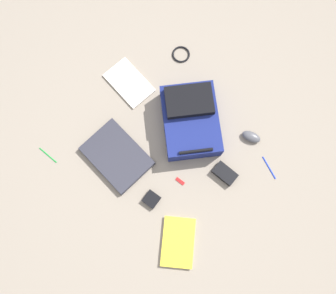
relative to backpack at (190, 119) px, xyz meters
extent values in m
plane|color=gray|center=(-0.18, -0.03, -0.07)|extent=(3.72, 3.72, 0.00)
cube|color=navy|center=(-0.01, -0.01, -0.01)|extent=(0.48, 0.50, 0.12)
cube|color=black|center=(0.05, 0.06, 0.07)|extent=(0.30, 0.29, 0.04)
cylinder|color=black|center=(-0.12, -0.15, 0.06)|extent=(0.15, 0.12, 0.02)
cube|color=#24242C|center=(-0.42, 0.16, -0.06)|extent=(0.27, 0.37, 0.02)
cube|color=#2D2D38|center=(-0.42, 0.16, -0.05)|extent=(0.26, 0.36, 0.01)
cube|color=silver|center=(-0.52, -0.41, -0.06)|extent=(0.30, 0.28, 0.02)
cube|color=yellow|center=(-0.52, -0.41, -0.05)|extent=(0.30, 0.29, 0.00)
cube|color=silver|center=(-0.07, 0.42, -0.07)|extent=(0.19, 0.28, 0.01)
cube|color=silver|center=(-0.07, 0.42, -0.06)|extent=(0.19, 0.29, 0.00)
ellipsoid|color=#4C4C51|center=(0.18, -0.31, -0.05)|extent=(0.09, 0.12, 0.04)
torus|color=black|center=(0.27, 0.33, -0.07)|extent=(0.11, 0.11, 0.01)
cube|color=black|center=(-0.08, -0.34, -0.05)|extent=(0.09, 0.13, 0.04)
cylinder|color=#198C33|center=(-0.68, 0.44, -0.07)|extent=(0.02, 0.13, 0.01)
cylinder|color=#1933B2|center=(0.12, -0.49, -0.07)|extent=(0.05, 0.13, 0.01)
cube|color=black|center=(-0.46, -0.15, -0.06)|extent=(0.09, 0.09, 0.03)
cube|color=#B21919|center=(-0.28, -0.19, -0.07)|extent=(0.02, 0.05, 0.01)
camera|label=1|loc=(-0.51, -0.32, 1.91)|focal=38.99mm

